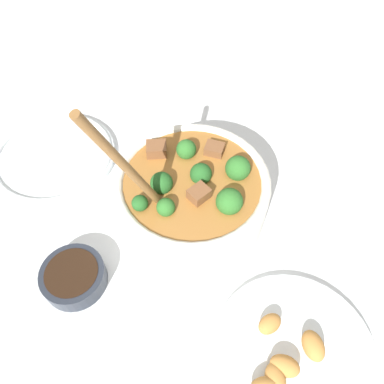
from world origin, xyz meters
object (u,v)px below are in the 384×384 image
condiment_bowl (74,276)px  food_plate (292,355)px  empty_plate (53,156)px  stew_bowl (192,194)px

condiment_bowl → food_plate: 0.34m
condiment_bowl → empty_plate: (0.18, -0.20, -0.01)m
condiment_bowl → empty_plate: size_ratio=0.42×
food_plate → stew_bowl: bearing=-36.9°
stew_bowl → empty_plate: size_ratio=1.33×
stew_bowl → condiment_bowl: bearing=56.9°
stew_bowl → condiment_bowl: 0.22m
condiment_bowl → food_plate: size_ratio=0.43×
stew_bowl → condiment_bowl: stew_bowl is taller
condiment_bowl → empty_plate: condiment_bowl is taller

